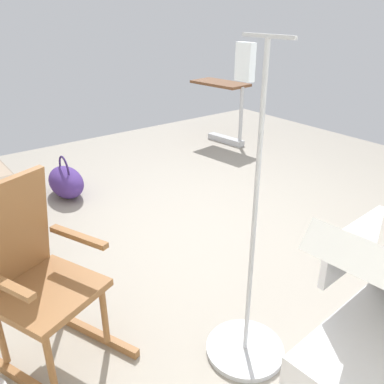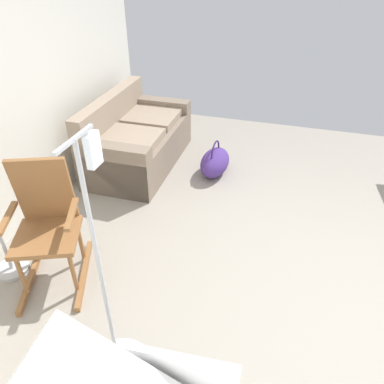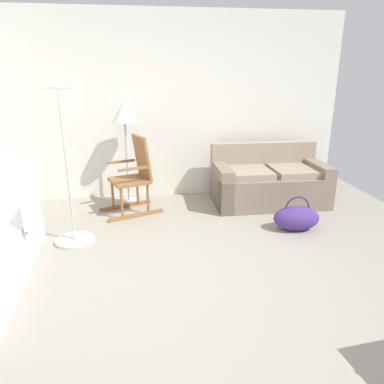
% 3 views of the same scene
% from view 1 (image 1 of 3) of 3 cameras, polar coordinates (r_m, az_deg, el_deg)
% --- Properties ---
extents(ground_plane, '(6.44, 6.44, 0.00)m').
position_cam_1_polar(ground_plane, '(3.66, 6.29, -4.50)').
color(ground_plane, gray).
extents(rocking_chair, '(0.88, 0.73, 1.05)m').
position_cam_1_polar(rocking_chair, '(2.27, -21.26, -11.53)').
color(rocking_chair, brown).
rests_on(rocking_chair, ground).
extents(overbed_table, '(0.86, 0.49, 0.84)m').
position_cam_1_polar(overbed_table, '(5.78, 4.55, 12.24)').
color(overbed_table, '#B2B5BA').
rests_on(overbed_table, ground).
extents(duffel_bag, '(0.58, 0.35, 0.43)m').
position_cam_1_polar(duffel_bag, '(4.32, -17.46, 1.43)').
color(duffel_bag, '#472D7A').
rests_on(duffel_bag, ground).
extents(iv_pole, '(0.44, 0.44, 1.69)m').
position_cam_1_polar(iv_pole, '(2.31, 7.69, -17.05)').
color(iv_pole, '#B2B5BA').
rests_on(iv_pole, ground).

